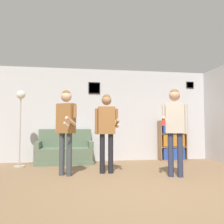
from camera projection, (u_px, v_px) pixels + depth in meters
ground_plane at (149, 193)px, 3.69m from camera, size 20.00×20.00×0.00m
wall_back at (111, 115)px, 7.43m from camera, size 8.36×0.08×2.70m
couch at (65, 152)px, 6.74m from camera, size 1.51×0.80×0.92m
bookshelf at (172, 140)px, 7.45m from camera, size 0.81×0.30×1.17m
floor_lamp at (21, 110)px, 6.21m from camera, size 0.28×0.28×1.90m
person_player_foreground_left at (66, 122)px, 5.07m from camera, size 0.42×0.61×1.73m
person_player_foreground_center at (107, 124)px, 5.34m from camera, size 0.50×0.47×1.68m
person_watcher_holding_cup at (175, 122)px, 4.95m from camera, size 0.58×0.38×1.74m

